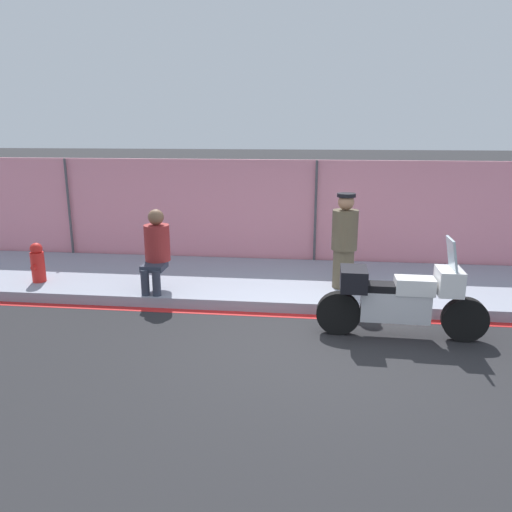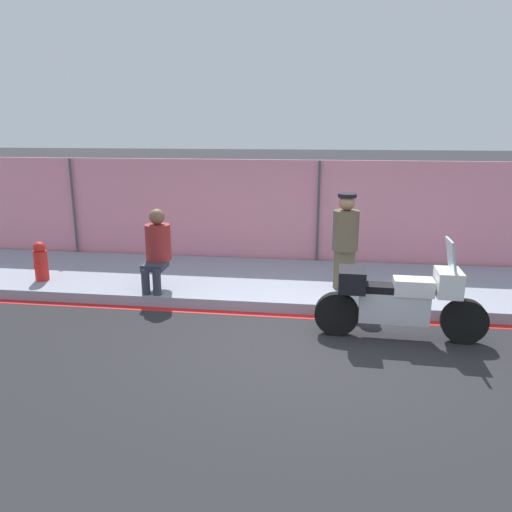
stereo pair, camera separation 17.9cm
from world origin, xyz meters
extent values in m
plane|color=#262628|center=(0.00, 0.00, 0.00)|extent=(120.00, 120.00, 0.00)
cube|color=#8E93A3|center=(0.00, 2.49, 0.09)|extent=(38.90, 2.68, 0.17)
cube|color=red|center=(0.00, 1.06, 0.00)|extent=(38.90, 0.18, 0.01)
cube|color=pink|center=(0.00, 3.92, 1.10)|extent=(36.96, 0.08, 2.21)
cylinder|color=#4C4C51|center=(-5.24, 3.82, 1.10)|extent=(0.05, 0.05, 2.21)
cylinder|color=#4C4C51|center=(0.00, 3.82, 1.10)|extent=(0.05, 0.05, 2.21)
cylinder|color=black|center=(2.05, 0.41, 0.31)|extent=(0.62, 0.16, 0.61)
cylinder|color=black|center=(0.35, 0.46, 0.31)|extent=(0.62, 0.16, 0.61)
cube|color=silver|center=(1.11, 0.44, 0.46)|extent=(0.94, 0.30, 0.42)
cube|color=white|center=(1.35, 0.43, 0.76)|extent=(0.53, 0.32, 0.22)
cube|color=black|center=(1.01, 0.44, 0.72)|extent=(0.61, 0.30, 0.10)
cube|color=white|center=(1.79, 0.42, 0.84)|extent=(0.33, 0.48, 0.34)
cube|color=silver|center=(1.79, 0.42, 1.22)|extent=(0.12, 0.42, 0.42)
cube|color=black|center=(0.54, 0.45, 0.82)|extent=(0.37, 0.51, 0.30)
cylinder|color=brown|center=(0.49, 2.07, 0.51)|extent=(0.35, 0.35, 0.67)
cylinder|color=brown|center=(0.49, 2.07, 1.18)|extent=(0.43, 0.43, 0.67)
sphere|color=#A37556|center=(0.49, 2.07, 1.64)|extent=(0.27, 0.27, 0.27)
cylinder|color=black|center=(0.49, 2.07, 1.76)|extent=(0.31, 0.31, 0.06)
cylinder|color=#2D3342|center=(-2.73, 1.27, 0.39)|extent=(0.14, 0.14, 0.43)
cylinder|color=#2D3342|center=(-2.54, 1.27, 0.39)|extent=(0.14, 0.14, 0.43)
cube|color=#2D3342|center=(-2.63, 1.48, 0.60)|extent=(0.36, 0.43, 0.10)
cylinder|color=maroon|center=(-2.63, 1.69, 0.96)|extent=(0.43, 0.43, 0.61)
sphere|color=brown|center=(-2.63, 1.69, 1.39)|extent=(0.26, 0.26, 0.26)
cylinder|color=red|center=(-4.85, 1.77, 0.44)|extent=(0.23, 0.23, 0.53)
sphere|color=red|center=(-4.85, 1.77, 0.77)|extent=(0.21, 0.21, 0.21)
cylinder|color=red|center=(-4.85, 1.64, 0.47)|extent=(0.08, 0.09, 0.08)
camera|label=1|loc=(-0.03, -6.20, 2.84)|focal=35.00mm
camera|label=2|loc=(0.14, -6.18, 2.84)|focal=35.00mm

